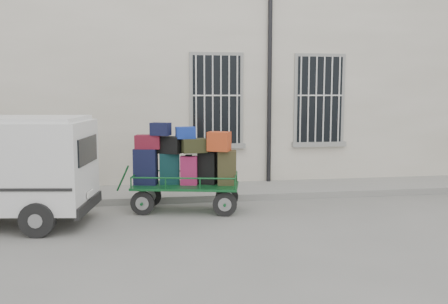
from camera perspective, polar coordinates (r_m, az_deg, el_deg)
name	(u,v)px	position (r m, az deg, el deg)	size (l,w,h in m)	color
ground	(259,216)	(10.02, 3.99, -7.28)	(80.00, 80.00, 0.00)	slate
building	(217,73)	(15.13, -0.78, 8.96)	(24.00, 5.15, 6.00)	#BEB7A2
sidewalk	(238,191)	(12.11, 1.59, -4.43)	(24.00, 1.70, 0.15)	gray
luggage_cart	(184,166)	(10.24, -4.58, -1.63)	(2.57, 1.42, 1.83)	black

